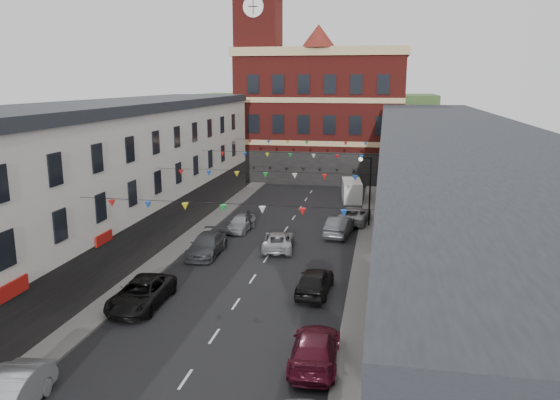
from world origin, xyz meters
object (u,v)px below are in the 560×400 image
Objects in this scene: car_left_e at (241,223)px; white_van at (352,191)px; street_lamp at (367,182)px; car_left_c at (141,294)px; pedestrian at (248,220)px; car_right_d at (315,281)px; moving_car at (278,241)px; car_right_c at (315,348)px; car_left_d at (207,245)px; car_left_b at (6,398)px; car_right_e at (340,226)px; car_right_f at (354,215)px.

white_van is at bearing 62.28° from car_left_e.
car_left_c is (-11.58, -19.24, -3.17)m from street_lamp.
car_right_d is at bearing -84.91° from pedestrian.
moving_car is 5.71m from pedestrian.
car_right_d is (-1.01, 8.08, 0.03)m from car_right_c.
car_left_d is at bearing -31.64° from car_right_d.
car_left_b is (-12.05, -29.70, -3.11)m from street_lamp.
white_van is (8.32, 13.51, 0.36)m from car_left_e.
car_right_e is at bearing -140.05° from moving_car.
car_right_d is at bearing 47.73° from car_left_b.
street_lamp reaches higher than car_right_e.
car_right_e reaches higher than car_left_c.
car_left_d is (0.67, 9.42, 0.00)m from car_left_c.
car_left_e is 0.80× the size of car_right_c.
pedestrian reaches higher than car_left_d.
white_van is at bearing -110.92° from moving_car.
pedestrian reaches higher than car_left_c.
car_left_d reaches higher than car_left_c.
car_left_b is 10.47m from car_left_c.
car_right_c is at bearing 95.05° from car_right_f.
car_right_c is (10.17, -4.48, -0.00)m from car_left_c.
white_van is at bearing 100.01° from street_lamp.
car_left_e is 5.95m from moving_car.
car_right_e is at bearing 4.84° from car_left_e.
white_van is at bearing 71.14° from car_left_c.
pedestrian is (-7.72, -13.32, -0.19)m from white_van.
street_lamp is 10.88m from white_van.
white_van is (4.33, 17.91, 0.40)m from moving_car.
pedestrian is at bearing 77.81° from car_left_d.
moving_car is (4.75, 2.25, -0.08)m from car_left_d.
car_right_d is 12.62m from car_right_e.
car_right_f is at bearing -127.78° from moving_car.
car_left_b is 1.00× the size of car_right_e.
street_lamp is 1.26× the size of white_van.
car_right_f reaches higher than car_left_e.
car_left_c is at bearing 24.28° from car_right_d.
car_left_d is 10.29m from car_right_d.
car_right_f is (11.00, 30.82, -0.06)m from car_left_b.
car_right_d is 25.99m from white_van.
street_lamp is 3.53m from car_right_f.
white_van is (-0.42, 34.06, 0.32)m from car_right_c.
car_left_e is at bearing -68.77° from car_right_c.
car_right_d reaches higher than car_left_c.
moving_car is at bearing 65.42° from car_right_f.
car_right_d reaches higher than car_left_e.
car_left_e is at bearing -55.41° from car_right_d.
street_lamp is at bearing -95.21° from car_right_c.
car_right_c is 20.69m from car_right_e.
white_van is (10.22, 40.05, 0.26)m from car_left_b.
car_right_c is 2.95× the size of pedestrian.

